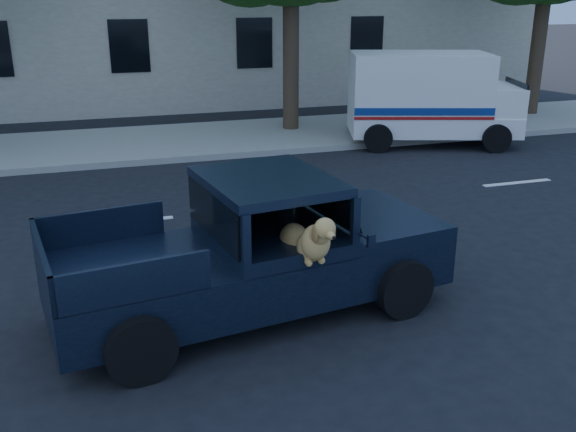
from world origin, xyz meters
name	(u,v)px	position (x,y,z in m)	size (l,w,h in m)	color
ground	(147,309)	(0.00, 0.00, 0.00)	(120.00, 120.00, 0.00)	black
far_sidewalk	(109,146)	(0.00, 9.20, 0.07)	(60.00, 4.00, 0.15)	gray
lane_stripes	(239,211)	(2.00, 3.40, 0.01)	(21.60, 0.14, 0.01)	silver
pickup_truck	(246,269)	(1.19, -0.45, 0.58)	(5.03, 2.69, 1.72)	black
mail_truck	(429,105)	(8.01, 7.27, 1.02)	(4.65, 3.21, 2.33)	silver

